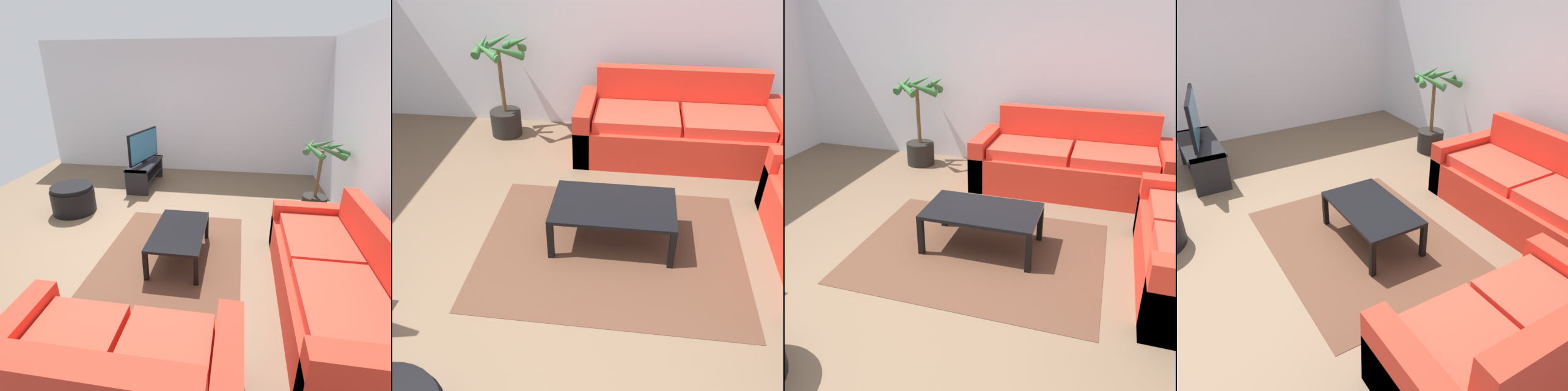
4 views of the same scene
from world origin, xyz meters
The scene contains 6 objects.
ground_plane centered at (0.00, 0.00, 0.00)m, with size 6.60×6.60×0.00m, color brown.
wall_back centered at (0.00, 3.00, 1.35)m, with size 6.00×0.06×2.70m, color silver.
couch_main centered at (1.07, 2.28, 0.30)m, with size 2.28×0.90×0.90m.
coffee_table centered at (0.45, 0.68, 0.34)m, with size 1.02×0.60×0.38m.
area_rug centered at (0.45, 0.58, 0.00)m, with size 2.20×1.70×0.01m, color #513323.
potted_palm centered at (-1.00, 2.56, 0.51)m, with size 0.68×0.75×1.23m.
Camera 3 is at (1.44, -2.57, 2.07)m, focal length 38.97 mm.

